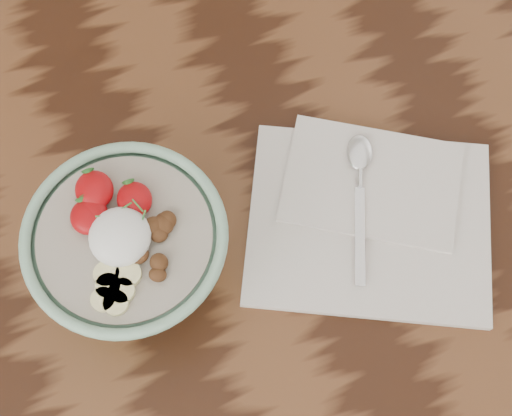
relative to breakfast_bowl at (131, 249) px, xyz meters
The scene contains 4 objects.
table 27.46cm from the breakfast_bowl, 11.03° to the left, with size 160.00×90.00×75.00cm.
breakfast_bowl is the anchor object (origin of this frame).
napkin 28.61cm from the breakfast_bowl, ahead, with size 35.74×33.26×1.75cm.
spoon 28.78cm from the breakfast_bowl, ahead, with size 9.59×18.34×1.00cm.
Camera 1 is at (-17.21, -31.03, 155.26)cm, focal length 50.00 mm.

